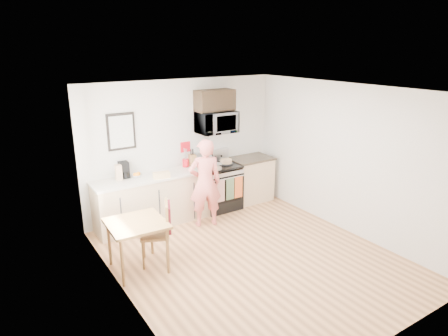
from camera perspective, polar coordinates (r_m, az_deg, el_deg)
floor at (r=6.44m, az=4.11°, el=-12.61°), size 4.60×4.60×0.00m
back_wall at (r=7.78m, az=-5.92°, el=2.99°), size 4.00×0.04×2.60m
front_wall at (r=4.45m, az=22.83°, el=-9.51°), size 4.00×0.04×2.60m
left_wall at (r=5.02m, az=-14.21°, el=-5.56°), size 0.04×4.60×2.60m
right_wall at (r=7.25m, az=17.08°, el=1.24°), size 0.04×4.60×2.60m
ceiling at (r=5.63m, az=4.68°, el=11.04°), size 4.00×4.60×0.04m
window at (r=5.67m, az=-16.72°, el=-0.44°), size 0.06×1.40×1.50m
cabinet_left at (r=7.47m, az=-10.14°, el=-4.68°), size 2.10×0.60×0.90m
countertop_left at (r=7.31m, az=-10.33°, el=-1.26°), size 2.14×0.64×0.04m
cabinet_right at (r=8.51m, az=3.78°, el=-1.69°), size 0.84×0.60×0.90m
countertop_right at (r=8.37m, az=3.85°, el=1.35°), size 0.88×0.64×0.04m
range at (r=8.06m, az=-0.69°, el=-2.83°), size 0.76×0.70×1.16m
microwave at (r=7.80m, az=-1.13°, el=6.56°), size 0.76×0.51×0.42m
upper_cabinet at (r=7.77m, az=-1.33°, el=9.66°), size 0.76×0.35×0.40m
wall_art at (r=7.21m, az=-14.48°, el=5.06°), size 0.50×0.04×0.65m
wall_trivet at (r=7.79m, az=-5.54°, el=3.01°), size 0.20×0.02×0.20m
person at (r=7.20m, az=-2.72°, el=-2.15°), size 0.68×0.54×1.63m
dining_table at (r=5.96m, az=-12.38°, el=-8.34°), size 0.81×0.81×0.76m
chair at (r=6.09m, az=-8.66°, el=-7.93°), size 0.58×0.55×0.98m
knife_block at (r=7.75m, az=-4.53°, el=1.09°), size 0.11×0.15×0.23m
utensil_crock at (r=7.71m, az=-5.54°, el=1.23°), size 0.12×0.12×0.37m
fruit_bowl at (r=7.29m, az=-12.38°, el=-0.98°), size 0.25×0.25×0.09m
milk_carton at (r=7.16m, az=-14.82°, el=-0.63°), size 0.11×0.11×0.28m
coffee_maker at (r=7.27m, az=-14.08°, el=-0.31°), size 0.18×0.25×0.29m
bread_bag at (r=7.14m, az=-8.92°, el=-1.01°), size 0.31×0.19×0.11m
cake at (r=7.95m, az=0.30°, el=0.91°), size 0.28×0.28×0.09m
kettle at (r=7.89m, az=-2.01°, el=1.17°), size 0.18×0.18×0.23m
pot at (r=7.60m, az=-1.10°, el=0.24°), size 0.22×0.37×0.11m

